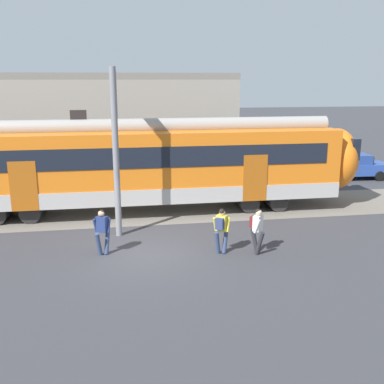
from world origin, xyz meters
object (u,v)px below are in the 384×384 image
(pedestrian_navy, at_px, (102,228))
(parked_car_blue, at_px, (354,166))
(pedestrian_yellow, at_px, (221,227))
(pedestrian_white, at_px, (257,227))

(pedestrian_navy, height_order, parked_car_blue, pedestrian_navy)
(pedestrian_navy, xyz_separation_m, pedestrian_yellow, (4.13, -0.59, 0.00))
(pedestrian_white, distance_m, parked_car_blue, 14.60)
(pedestrian_navy, height_order, pedestrian_yellow, same)
(parked_car_blue, bearing_deg, pedestrian_yellow, -135.40)
(pedestrian_navy, xyz_separation_m, parked_car_blue, (15.04, 10.17, -0.21))
(pedestrian_yellow, distance_m, pedestrian_white, 1.26)
(pedestrian_yellow, bearing_deg, pedestrian_navy, 171.84)
(pedestrian_yellow, height_order, pedestrian_white, same)
(pedestrian_white, xyz_separation_m, parked_car_blue, (9.66, 10.94, -0.21))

